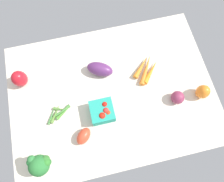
# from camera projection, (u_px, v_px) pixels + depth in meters

# --- Properties ---
(tablecloth) EXTENTS (1.04, 0.76, 0.02)m
(tablecloth) POSITION_uv_depth(u_px,v_px,m) (112.00, 93.00, 1.09)
(tablecloth) COLOR beige
(tablecloth) RESTS_ON ground
(roma_tomato) EXTENTS (0.10, 0.10, 0.05)m
(roma_tomato) POSITION_uv_depth(u_px,v_px,m) (84.00, 136.00, 0.99)
(roma_tomato) COLOR #D14127
(roma_tomato) RESTS_ON tablecloth
(carrot_bunch) EXTENTS (0.16, 0.17, 0.03)m
(carrot_bunch) POSITION_uv_depth(u_px,v_px,m) (146.00, 69.00, 1.11)
(carrot_bunch) COLOR orange
(carrot_bunch) RESTS_ON tablecloth
(berry_basket) EXTENTS (0.11, 0.11, 0.08)m
(berry_basket) POSITION_uv_depth(u_px,v_px,m) (102.00, 112.00, 1.01)
(berry_basket) COLOR teal
(berry_basket) RESTS_ON tablecloth
(red_onion_near_basket) EXTENTS (0.07, 0.07, 0.07)m
(red_onion_near_basket) POSITION_uv_depth(u_px,v_px,m) (178.00, 97.00, 1.04)
(red_onion_near_basket) COLOR #862E4C
(red_onion_near_basket) RESTS_ON tablecloth
(eggplant) EXTENTS (0.15, 0.12, 0.07)m
(eggplant) POSITION_uv_depth(u_px,v_px,m) (100.00, 69.00, 1.09)
(eggplant) COLOR #5C2B64
(eggplant) RESTS_ON tablecloth
(bell_pepper_red) EXTENTS (0.10, 0.10, 0.10)m
(bell_pepper_red) POSITION_uv_depth(u_px,v_px,m) (19.00, 79.00, 1.06)
(bell_pepper_red) COLOR red
(bell_pepper_red) RESTS_ON tablecloth
(broccoli_head) EXTENTS (0.10, 0.09, 0.13)m
(broccoli_head) POSITION_uv_depth(u_px,v_px,m) (40.00, 165.00, 0.90)
(broccoli_head) COLOR #AAC97E
(broccoli_head) RESTS_ON tablecloth
(okra_pile) EXTENTS (0.12, 0.10, 0.02)m
(okra_pile) POSITION_uv_depth(u_px,v_px,m) (58.00, 113.00, 1.04)
(okra_pile) COLOR #457E3F
(okra_pile) RESTS_ON tablecloth
(bell_pepper_orange) EXTENTS (0.09, 0.09, 0.09)m
(bell_pepper_orange) POSITION_uv_depth(u_px,v_px,m) (203.00, 92.00, 1.04)
(bell_pepper_orange) COLOR orange
(bell_pepper_orange) RESTS_ON tablecloth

